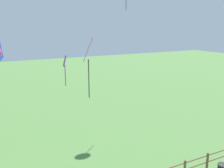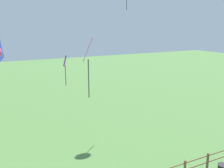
# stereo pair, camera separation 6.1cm
# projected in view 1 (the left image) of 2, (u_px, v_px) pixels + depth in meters

# --- Properties ---
(kite_pink_diamond) EXTENTS (0.73, 0.93, 2.75)m
(kite_pink_diamond) POSITION_uv_depth(u_px,v_px,m) (88.00, 55.00, 10.98)
(kite_pink_diamond) COLOR pink
(kite_purple_streamer) EXTENTS (0.28, 0.53, 1.93)m
(kite_purple_streamer) POSITION_uv_depth(u_px,v_px,m) (65.00, 66.00, 15.52)
(kite_purple_streamer) COLOR purple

